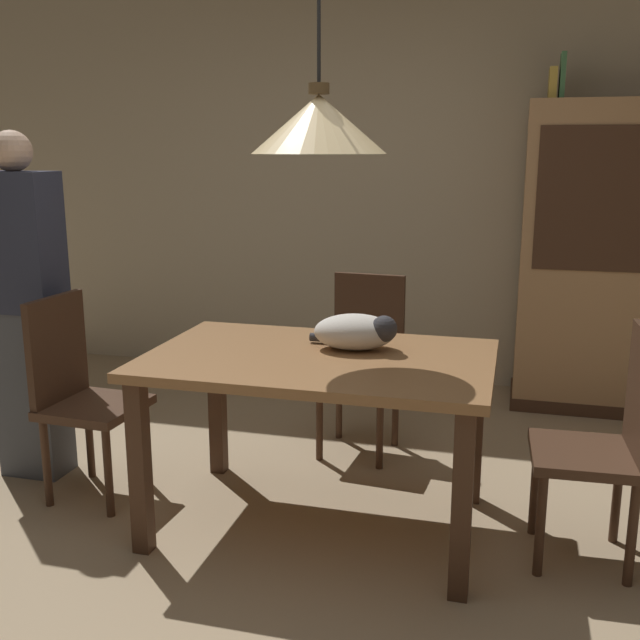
% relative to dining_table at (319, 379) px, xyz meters
% --- Properties ---
extents(ground, '(10.00, 10.00, 0.00)m').
position_rel_dining_table_xyz_m(ground, '(-0.08, -0.43, -0.65)').
color(ground, tan).
extents(back_wall, '(6.40, 0.10, 2.90)m').
position_rel_dining_table_xyz_m(back_wall, '(-0.08, 2.22, 0.80)').
color(back_wall, beige).
rests_on(back_wall, ground).
extents(dining_table, '(1.40, 0.90, 0.75)m').
position_rel_dining_table_xyz_m(dining_table, '(0.00, 0.00, 0.00)').
color(dining_table, olive).
rests_on(dining_table, ground).
extents(chair_right_side, '(0.42, 0.42, 0.93)m').
position_rel_dining_table_xyz_m(chair_right_side, '(1.13, 0.00, -0.14)').
color(chair_right_side, '#472D1E').
rests_on(chair_right_side, ground).
extents(chair_far_back, '(0.43, 0.43, 0.93)m').
position_rel_dining_table_xyz_m(chair_far_back, '(0.01, 0.88, -0.14)').
color(chair_far_back, '#472D1E').
rests_on(chair_far_back, ground).
extents(chair_left_side, '(0.42, 0.42, 0.93)m').
position_rel_dining_table_xyz_m(chair_left_side, '(-1.13, 0.00, -0.14)').
color(chair_left_side, '#472D1E').
rests_on(chair_left_side, ground).
extents(cat_sleeping, '(0.40, 0.28, 0.16)m').
position_rel_dining_table_xyz_m(cat_sleeping, '(0.13, 0.13, 0.18)').
color(cat_sleeping, silver).
rests_on(cat_sleeping, dining_table).
extents(pendant_lamp, '(0.52, 0.52, 1.30)m').
position_rel_dining_table_xyz_m(pendant_lamp, '(0.00, 0.00, 1.01)').
color(pendant_lamp, beige).
extents(hutch_bookcase, '(1.12, 0.45, 1.85)m').
position_rel_dining_table_xyz_m(hutch_bookcase, '(1.33, 1.88, 0.24)').
color(hutch_bookcase, tan).
rests_on(hutch_bookcase, ground).
extents(book_yellow_short, '(0.04, 0.20, 0.18)m').
position_rel_dining_table_xyz_m(book_yellow_short, '(0.90, 1.89, 1.29)').
color(book_yellow_short, gold).
rests_on(book_yellow_short, hutch_bookcase).
extents(book_green_slim, '(0.03, 0.20, 0.26)m').
position_rel_dining_table_xyz_m(book_green_slim, '(0.95, 1.89, 1.33)').
color(book_green_slim, '#427A4C').
rests_on(book_green_slim, hutch_bookcase).
extents(person_standing, '(0.36, 0.22, 1.65)m').
position_rel_dining_table_xyz_m(person_standing, '(-1.49, 0.16, 0.19)').
color(person_standing, '#4C515B').
rests_on(person_standing, ground).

